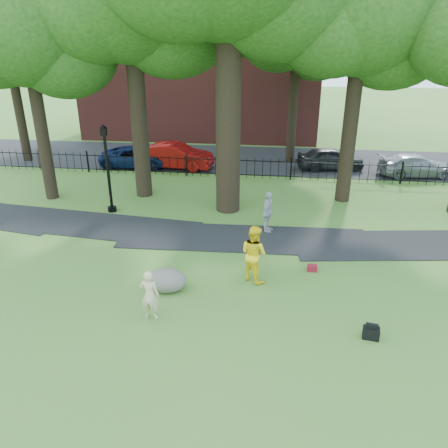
# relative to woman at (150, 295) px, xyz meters

# --- Properties ---
(ground) EXTENTS (120.00, 120.00, 0.00)m
(ground) POSITION_rel_woman_xyz_m (1.22, 1.78, -0.78)
(ground) COLOR #3A6E26
(ground) RESTS_ON ground
(footpath) EXTENTS (36.07, 3.85, 0.03)m
(footpath) POSITION_rel_woman_xyz_m (2.22, 5.68, -0.78)
(footpath) COLOR black
(footpath) RESTS_ON ground
(street) EXTENTS (80.00, 7.00, 0.02)m
(street) POSITION_rel_woman_xyz_m (1.22, 17.78, -0.78)
(street) COLOR black
(street) RESTS_ON ground
(iron_fence) EXTENTS (44.00, 0.04, 1.20)m
(iron_fence) POSITION_rel_woman_xyz_m (1.22, 13.78, -0.18)
(iron_fence) COLOR black
(iron_fence) RESTS_ON ground
(brick_building) EXTENTS (18.00, 8.00, 12.00)m
(brick_building) POSITION_rel_woman_xyz_m (-2.78, 25.78, 5.22)
(brick_building) COLOR maroon
(brick_building) RESTS_ON ground
(tree_row) EXTENTS (26.82, 7.96, 12.42)m
(tree_row) POSITION_rel_woman_xyz_m (1.74, 10.18, 7.37)
(tree_row) COLOR black
(tree_row) RESTS_ON ground
(woman) EXTENTS (0.60, 0.42, 1.57)m
(woman) POSITION_rel_woman_xyz_m (0.00, 0.00, 0.00)
(woman) COLOR beige
(woman) RESTS_ON ground
(man) EXTENTS (1.21, 1.18, 1.97)m
(man) POSITION_rel_woman_xyz_m (2.82, 2.56, 0.20)
(man) COLOR yellow
(man) RESTS_ON ground
(pedestrian) EXTENTS (0.67, 1.10, 1.75)m
(pedestrian) POSITION_rel_woman_xyz_m (3.15, 6.51, 0.09)
(pedestrian) COLOR #A9AAAE
(pedestrian) RESTS_ON ground
(boulder) EXTENTS (1.38, 1.08, 0.77)m
(boulder) POSITION_rel_woman_xyz_m (0.06, 1.59, -0.40)
(boulder) COLOR #635C52
(boulder) RESTS_ON ground
(lamppost) EXTENTS (0.40, 0.40, 4.04)m
(lamppost) POSITION_rel_woman_xyz_m (-4.12, 7.89, 1.20)
(lamppost) COLOR black
(lamppost) RESTS_ON ground
(backpack) EXTENTS (0.48, 0.34, 0.33)m
(backpack) POSITION_rel_woman_xyz_m (6.20, -0.16, -0.62)
(backpack) COLOR black
(backpack) RESTS_ON ground
(red_bag) EXTENTS (0.34, 0.22, 0.23)m
(red_bag) POSITION_rel_woman_xyz_m (4.83, 3.37, -0.67)
(red_bag) COLOR maroon
(red_bag) RESTS_ON ground
(red_sedan) EXTENTS (4.75, 2.00, 1.53)m
(red_sedan) POSITION_rel_woman_xyz_m (-2.79, 15.28, -0.02)
(red_sedan) COLOR maroon
(red_sedan) RESTS_ON ground
(navy_van) EXTENTS (4.53, 2.33, 1.22)m
(navy_van) POSITION_rel_woman_xyz_m (-5.30, 15.28, -0.17)
(navy_van) COLOR #0D1B42
(navy_van) RESTS_ON ground
(grey_car) EXTENTS (4.20, 2.23, 1.36)m
(grey_car) POSITION_rel_woman_xyz_m (6.63, 16.19, -0.10)
(grey_car) COLOR black
(grey_car) RESTS_ON ground
(silver_car) EXTENTS (4.42, 2.16, 1.24)m
(silver_car) POSITION_rel_woman_xyz_m (11.43, 15.37, -0.16)
(silver_car) COLOR gray
(silver_car) RESTS_ON ground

